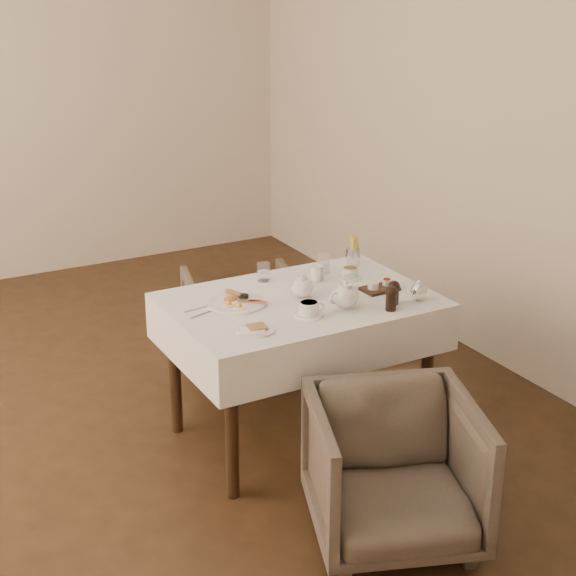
# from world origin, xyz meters

# --- Properties ---
(table) EXTENTS (1.28, 0.88, 0.75)m
(table) POSITION_xyz_m (0.77, -0.64, 0.64)
(table) COLOR black
(table) RESTS_ON ground
(armchair_near) EXTENTS (0.88, 0.89, 0.63)m
(armchair_near) POSITION_xyz_m (0.69, -1.57, 0.32)
(armchair_near) COLOR #4D4338
(armchair_near) RESTS_ON ground
(armchair_far) EXTENTS (0.78, 0.80, 0.60)m
(armchair_far) POSITION_xyz_m (0.85, 0.20, 0.30)
(armchair_far) COLOR #4D4338
(armchair_far) RESTS_ON ground
(breakfast_plate) EXTENTS (0.28, 0.28, 0.03)m
(breakfast_plate) POSITION_xyz_m (0.47, -0.55, 0.76)
(breakfast_plate) COLOR white
(breakfast_plate) RESTS_ON table
(side_plate) EXTENTS (0.18, 0.17, 0.02)m
(side_plate) POSITION_xyz_m (0.39, -0.90, 0.76)
(side_plate) COLOR white
(side_plate) RESTS_ON table
(teapot_centre) EXTENTS (0.16, 0.13, 0.13)m
(teapot_centre) POSITION_xyz_m (0.78, -0.63, 0.82)
(teapot_centre) COLOR white
(teapot_centre) RESTS_ON table
(teapot_front) EXTENTS (0.19, 0.16, 0.14)m
(teapot_front) POSITION_xyz_m (0.90, -0.85, 0.83)
(teapot_front) COLOR white
(teapot_front) RESTS_ON table
(creamer) EXTENTS (0.09, 0.09, 0.08)m
(creamer) POSITION_xyz_m (0.97, -0.46, 0.80)
(creamer) COLOR white
(creamer) RESTS_ON table
(teacup_near) EXTENTS (0.14, 0.14, 0.07)m
(teacup_near) POSITION_xyz_m (0.70, -0.85, 0.79)
(teacup_near) COLOR white
(teacup_near) RESTS_ON table
(teacup_far) EXTENTS (0.12, 0.12, 0.06)m
(teacup_far) POSITION_xyz_m (1.14, -0.51, 0.78)
(teacup_far) COLOR white
(teacup_far) RESTS_ON table
(glass_left) EXTENTS (0.08, 0.08, 0.09)m
(glass_left) POSITION_xyz_m (0.73, -0.33, 0.80)
(glass_left) COLOR silver
(glass_left) RESTS_ON table
(glass_mid) EXTENTS (0.08, 0.08, 0.10)m
(glass_mid) POSITION_xyz_m (1.01, -0.72, 0.81)
(glass_mid) COLOR silver
(glass_mid) RESTS_ON table
(glass_right) EXTENTS (0.09, 0.09, 0.10)m
(glass_right) POSITION_xyz_m (1.06, -0.37, 0.80)
(glass_right) COLOR silver
(glass_right) RESTS_ON table
(condiment_board) EXTENTS (0.18, 0.12, 0.05)m
(condiment_board) POSITION_xyz_m (1.17, -0.73, 0.77)
(condiment_board) COLOR black
(condiment_board) RESTS_ON table
(pepper_mill_left) EXTENTS (0.08, 0.08, 0.12)m
(pepper_mill_left) POSITION_xyz_m (1.07, -0.98, 0.82)
(pepper_mill_left) COLOR black
(pepper_mill_left) RESTS_ON table
(pepper_mill_right) EXTENTS (0.06, 0.06, 0.12)m
(pepper_mill_right) POSITION_xyz_m (1.13, -0.91, 0.81)
(pepper_mill_right) COLOR black
(pepper_mill_right) RESTS_ON table
(silver_pot) EXTENTS (0.12, 0.11, 0.11)m
(silver_pot) POSITION_xyz_m (1.26, -0.93, 0.81)
(silver_pot) COLOR white
(silver_pot) RESTS_ON table
(fries_cup) EXTENTS (0.08, 0.08, 0.16)m
(fries_cup) POSITION_xyz_m (1.27, -0.33, 0.82)
(fries_cup) COLOR silver
(fries_cup) RESTS_ON table
(cutlery_fork) EXTENTS (0.20, 0.04, 0.00)m
(cutlery_fork) POSITION_xyz_m (0.30, -0.52, 0.76)
(cutlery_fork) COLOR silver
(cutlery_fork) RESTS_ON table
(cutlery_knife) EXTENTS (0.19, 0.07, 0.00)m
(cutlery_knife) POSITION_xyz_m (0.29, -0.59, 0.76)
(cutlery_knife) COLOR silver
(cutlery_knife) RESTS_ON table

